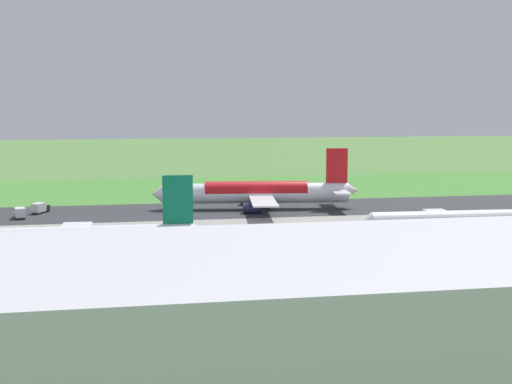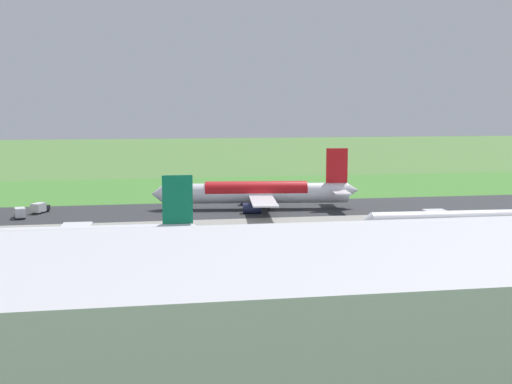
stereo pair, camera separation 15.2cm
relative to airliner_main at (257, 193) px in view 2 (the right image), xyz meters
name	(u,v)px [view 2 (the right image)]	position (x,y,z in m)	size (l,w,h in m)	color
ground_plane	(311,208)	(-14.54, -0.05, -4.35)	(800.00, 800.00, 0.00)	#547F3D
runway_asphalt	(311,207)	(-14.54, -0.05, -4.32)	(600.00, 29.49, 0.06)	#2D3033
apron_concrete	(380,246)	(-14.54, 51.24, -4.33)	(440.00, 110.00, 0.05)	gray
grass_verge_foreground	(277,189)	(-14.54, -42.66, -4.33)	(600.00, 80.00, 0.04)	#478534
airliner_main	(257,193)	(0.00, 0.00, 0.00)	(54.12, 44.40, 15.88)	white
airliner_parked_mid	(462,220)	(-34.42, 44.97, -0.92)	(42.99, 35.14, 12.55)	white
airliner_parked_far	(62,240)	(44.19, 55.73, -0.29)	(50.84, 41.52, 14.86)	white
terminal_building	(461,326)	(4.51, 121.23, 3.26)	(145.01, 27.42, 36.45)	silver
service_truck_baggage	(20,213)	(58.66, 4.49, -2.95)	(3.42, 6.14, 2.65)	gold
service_truck_fuel	(40,208)	(54.93, -2.97, -2.95)	(4.37, 6.22, 2.65)	black
service_car_ops	(472,218)	(-45.54, 28.18, -3.51)	(4.26, 4.22, 1.62)	gold
no_stopping_sign	(219,185)	(4.16, -45.52, -2.92)	(0.60, 0.10, 2.40)	slate
traffic_cone_orange	(209,189)	(7.61, -43.60, -4.08)	(0.40, 0.40, 0.55)	orange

